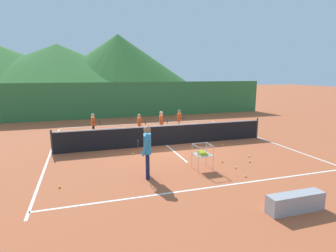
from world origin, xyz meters
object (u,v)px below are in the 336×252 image
object	(u,v)px
tennis_ball_2	(249,162)
tennis_ball_5	(203,150)
student_0	(93,123)
tennis_ball_7	(133,154)
tennis_net	(166,135)
tennis_ball_8	(249,156)
tennis_ball_9	(245,176)
tennis_ball_0	(222,161)
instructor	(147,147)
student_3	(179,119)
tennis_ball_6	(59,187)
tennis_ball_3	(236,167)
student_2	(162,121)
tennis_ball_1	(223,145)
courtside_bench	(295,202)
tennis_ball_4	(209,145)
ball_cart	(202,153)
student_1	(140,123)

from	to	relation	value
tennis_ball_2	tennis_ball_5	xyz separation A→B (m)	(-0.99, 2.06, 0.00)
student_0	tennis_ball_7	distance (m)	4.30
tennis_net	tennis_ball_2	size ratio (longest dim) A/B	147.89
tennis_ball_8	tennis_ball_9	world-z (taller)	same
tennis_ball_0	instructor	bearing A→B (deg)	-168.53
student_3	tennis_ball_9	bearing A→B (deg)	-92.54
student_0	tennis_ball_6	xyz separation A→B (m)	(-1.32, -6.68, -0.72)
tennis_ball_8	tennis_ball_7	bearing A→B (deg)	158.60
student_3	tennis_ball_7	distance (m)	4.98
tennis_ball_3	tennis_ball_6	bearing A→B (deg)	179.13
tennis_ball_0	tennis_ball_9	bearing A→B (deg)	-90.18
tennis_net	tennis_ball_2	xyz separation A→B (m)	(2.25, -3.41, -0.47)
student_2	tennis_ball_1	bearing A→B (deg)	-51.49
tennis_ball_9	tennis_ball_1	bearing A→B (deg)	71.65
student_3	tennis_ball_2	xyz separation A→B (m)	(0.68, -5.92, -0.76)
courtside_bench	student_0	bearing A→B (deg)	113.34
student_0	tennis_ball_9	world-z (taller)	student_0
tennis_ball_1	tennis_ball_7	world-z (taller)	same
tennis_net	courtside_bench	distance (m)	7.08
student_3	tennis_ball_7	world-z (taller)	student_3
instructor	tennis_ball_7	bearing A→B (deg)	89.87
instructor	tennis_ball_8	size ratio (longest dim) A/B	25.06
tennis_ball_7	tennis_ball_1	bearing A→B (deg)	2.37
tennis_ball_1	tennis_ball_4	world-z (taller)	same
tennis_ball_3	tennis_ball_5	bearing A→B (deg)	92.99
tennis_ball_7	tennis_ball_6	bearing A→B (deg)	-135.12
student_0	tennis_ball_1	distance (m)	6.88
student_3	tennis_ball_6	distance (m)	8.74
tennis_ball_4	tennis_ball_6	bearing A→B (deg)	-154.91
tennis_ball_3	student_2	bearing A→B (deg)	100.77
ball_cart	tennis_ball_6	bearing A→B (deg)	-177.94
ball_cart	tennis_ball_5	world-z (taller)	ball_cart
tennis_ball_0	tennis_ball_5	size ratio (longest dim) A/B	1.00
instructor	tennis_ball_3	xyz separation A→B (m)	(3.20, -0.13, -0.99)
tennis_ball_0	student_3	bearing A→B (deg)	86.80
tennis_net	tennis_ball_5	distance (m)	1.91
student_2	tennis_ball_5	xyz separation A→B (m)	(0.95, -3.21, -0.79)
tennis_net	tennis_ball_3	world-z (taller)	tennis_net
tennis_ball_1	tennis_ball_3	size ratio (longest dim) A/B	1.00
tennis_ball_0	tennis_ball_8	world-z (taller)	same
ball_cart	courtside_bench	xyz separation A→B (m)	(0.92, -3.41, -0.37)
tennis_ball_3	student_1	bearing A→B (deg)	109.41
student_1	student_3	distance (m)	2.36
student_2	tennis_ball_3	world-z (taller)	student_2
tennis_ball_3	tennis_ball_6	size ratio (longest dim) A/B	1.00
tennis_ball_0	tennis_ball_6	world-z (taller)	same
tennis_ball_5	tennis_ball_6	distance (m)	6.23
student_0	tennis_ball_3	world-z (taller)	student_0
tennis_ball_0	tennis_ball_5	world-z (taller)	same
tennis_ball_6	courtside_bench	world-z (taller)	courtside_bench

